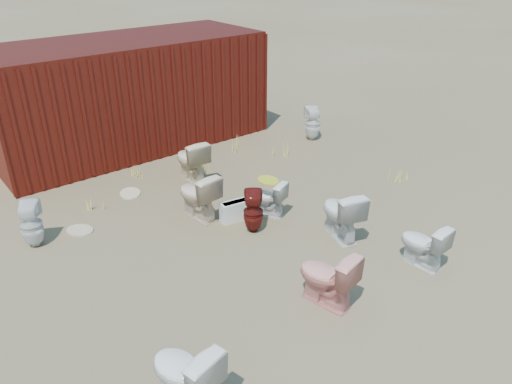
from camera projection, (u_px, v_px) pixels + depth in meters
ground at (279, 235)px, 8.16m from camera, size 100.00×100.00×0.00m
shipping_container at (129, 94)px, 11.23m from camera, size 6.00×2.40×2.40m
toilet_front_a at (185, 374)px, 5.03m from camera, size 0.63×0.89×0.83m
toilet_front_pink at (327, 278)px, 6.47m from camera, size 0.60×0.87×0.81m
toilet_front_c at (341, 213)px, 7.92m from camera, size 0.71×0.95×0.86m
toilet_front_maroon at (253, 212)px, 8.11m from camera, size 0.46×0.46×0.72m
toilet_front_e at (423, 245)px, 7.25m from camera, size 0.43×0.72×0.71m
toilet_back_a at (31, 225)px, 7.72m from camera, size 0.47×0.47×0.76m
toilet_back_beige_left at (198, 195)px, 8.49m from camera, size 0.55×0.87×0.85m
toilet_back_beige_right at (191, 160)px, 9.81m from camera, size 0.53×0.87×0.86m
toilet_back_yellowlid at (268, 198)px, 8.62m from camera, size 0.57×0.73×0.65m
toilet_back_e at (313, 123)px, 11.83m from camera, size 0.48×0.49×0.80m
yellow_lid at (268, 180)px, 8.46m from camera, size 0.33×0.41×0.02m
loose_tank at (235, 211)px, 8.51m from camera, size 0.53×0.28×0.35m
loose_lid_near at (130, 193)px, 9.46m from camera, size 0.53×0.60×0.02m
loose_lid_far at (80, 230)px, 8.26m from camera, size 0.55×0.59×0.02m
weed_clump_a at (92, 203)px, 8.85m from camera, size 0.36×0.36×0.28m
weed_clump_b at (204, 164)px, 10.32m from camera, size 0.32×0.32×0.30m
weed_clump_c at (280, 149)px, 11.05m from camera, size 0.36×0.36×0.32m
weed_clump_d at (134, 171)px, 10.07m from camera, size 0.30×0.30×0.26m
weed_clump_e at (237, 145)px, 11.32m from camera, size 0.34×0.34×0.29m
weed_clump_f at (399, 174)px, 9.97m from camera, size 0.28×0.28×0.24m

